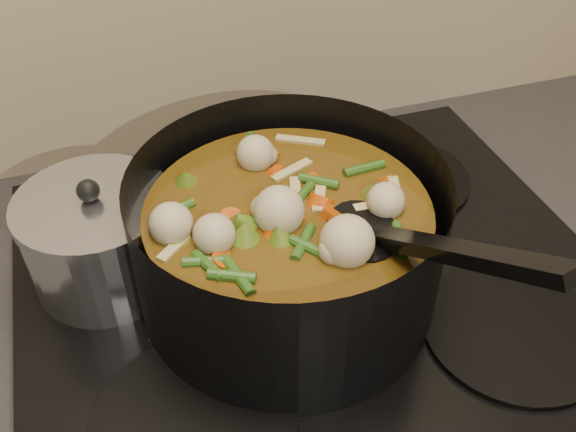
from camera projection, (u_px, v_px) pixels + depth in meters
name	position (u px, v px, depth m)	size (l,w,h in m)	color
stovetop	(316.00, 283.00, 0.69)	(0.62, 0.54, 0.03)	black
stockpot	(289.00, 243.00, 0.63)	(0.32, 0.40, 0.22)	black
saucepan	(101.00, 239.00, 0.66)	(0.16, 0.16, 0.13)	silver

